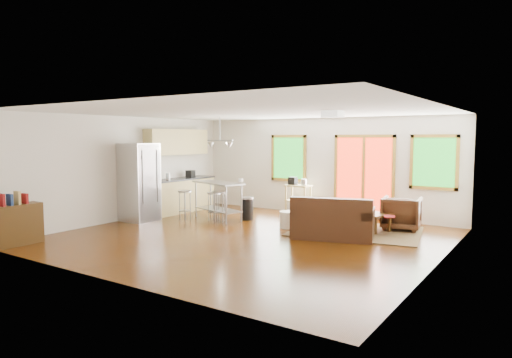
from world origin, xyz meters
The scene contains 29 objects.
floor centered at (0.00, 0.00, -0.01)m, with size 7.50×7.00×0.02m, color #311603.
ceiling centered at (0.00, 0.00, 2.61)m, with size 7.50×7.00×0.02m, color silver.
back_wall centered at (0.00, 3.51, 1.30)m, with size 7.50×0.02×2.60m, color beige.
left_wall centered at (-3.76, 0.00, 1.30)m, with size 0.02×7.00×2.60m, color beige.
right_wall centered at (3.76, 0.00, 1.30)m, with size 0.02×7.00×2.60m, color beige.
front_wall centered at (0.00, -3.51, 1.30)m, with size 7.50×0.02×2.60m, color beige.
window_left centered at (-1.00, 3.46, 1.50)m, with size 1.10×0.05×1.30m.
french_doors centered at (1.20, 3.46, 1.10)m, with size 1.60×0.05×2.10m.
window_right centered at (2.90, 3.46, 1.50)m, with size 1.10×0.05×1.30m.
rug centered at (1.67, 1.76, 0.01)m, with size 2.71×2.09×0.03m, color #3E5633.
loveseat centered at (1.50, 0.92, 0.35)m, with size 1.83×1.34×0.87m.
coffee_table centered at (1.82, 2.04, 0.36)m, with size 1.21×0.97×0.42m.
armchair centered at (2.44, 2.53, 0.42)m, with size 0.81×0.76×0.83m, color black.
ottoman centered at (1.06, 2.25, 0.20)m, with size 0.60×0.60×0.40m, color black.
pouf centered at (0.21, 1.35, 0.19)m, with size 0.44×0.44×0.38m, color silver.
vase centered at (1.60, 1.68, 0.52)m, with size 0.19×0.20×0.32m.
book centered at (2.31, 1.72, 0.55)m, with size 0.22×0.03×0.30m, color maroon.
cabinets centered at (-3.49, 1.70, 0.93)m, with size 0.64×2.24×2.30m.
refrigerator centered at (-3.34, 0.08, 0.97)m, with size 0.80×0.75×1.93m.
island centered at (-1.84, 1.32, 0.65)m, with size 1.61×1.02×0.95m.
cup centered at (-1.28, 1.54, 1.01)m, with size 0.13×0.10×0.13m, color silver.
bar_stool_a centered at (-2.52, 0.83, 0.55)m, with size 0.38×0.38×0.74m.
bar_stool_b centered at (-1.82, 1.13, 0.53)m, with size 0.34×0.34×0.71m.
bar_stool_c centered at (-1.58, 1.07, 0.57)m, with size 0.48×0.48×0.77m.
trash_can centered at (-1.16, 1.65, 0.29)m, with size 0.41×0.41×0.58m.
kitchen_cart centered at (-0.49, 3.06, 0.69)m, with size 0.67×0.43×1.01m.
bookshelf centered at (-3.35, -3.02, 0.41)m, with size 0.35×0.89×1.05m.
ceiling_flush centered at (1.60, 0.60, 2.53)m, with size 0.35×0.35×0.12m, color white.
pendant_light centered at (-1.90, 1.50, 1.90)m, with size 0.80×0.18×0.79m.
Camera 1 is at (5.31, -7.71, 2.08)m, focal length 32.00 mm.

